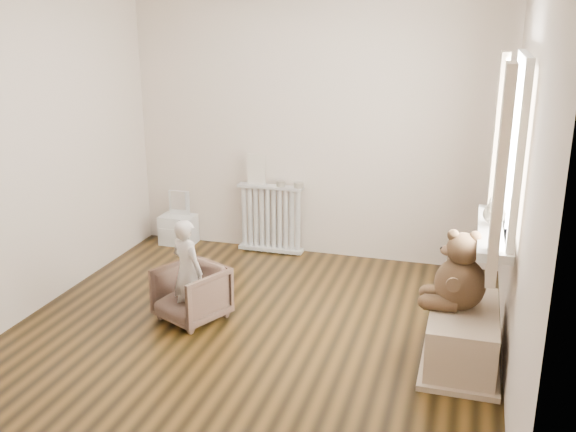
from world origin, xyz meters
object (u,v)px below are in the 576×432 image
(teddy_bear, at_px, (461,269))
(toy_vanity, at_px, (178,218))
(toy_bench, at_px, (462,336))
(armchair, at_px, (191,293))
(child, at_px, (187,271))
(plush_cat, at_px, (495,211))
(radiator, at_px, (271,215))

(teddy_bear, bearing_deg, toy_vanity, 148.21)
(toy_vanity, relative_size, toy_bench, 0.66)
(armchair, xyz_separation_m, child, (0.00, -0.05, 0.21))
(toy_bench, xyz_separation_m, plush_cat, (0.14, 0.34, 0.80))
(child, bearing_deg, radiator, -69.75)
(child, xyz_separation_m, teddy_bear, (2.00, 0.00, 0.24))
(child, height_order, teddy_bear, teddy_bear)
(child, relative_size, plush_cat, 3.28)
(plush_cat, bearing_deg, radiator, 164.61)
(armchair, bearing_deg, radiator, 110.10)
(teddy_bear, bearing_deg, toy_bench, -35.31)
(child, distance_m, teddy_bear, 2.02)
(radiator, xyz_separation_m, teddy_bear, (1.87, -1.64, 0.28))
(toy_vanity, xyz_separation_m, plush_cat, (3.05, -1.30, 0.72))
(teddy_bear, relative_size, plush_cat, 2.16)
(toy_vanity, relative_size, child, 0.68)
(toy_vanity, distance_m, child, 1.84)
(toy_bench, relative_size, plush_cat, 3.38)
(toy_vanity, xyz_separation_m, armchair, (0.87, -1.57, -0.06))
(armchair, height_order, toy_bench, armchair)
(armchair, height_order, child, child)
(radiator, xyz_separation_m, toy_vanity, (-1.00, -0.03, -0.11))
(toy_vanity, distance_m, toy_bench, 3.35)
(toy_vanity, height_order, teddy_bear, teddy_bear)
(child, distance_m, toy_bench, 2.06)
(child, distance_m, plush_cat, 2.28)
(toy_bench, bearing_deg, child, 179.31)
(child, relative_size, toy_bench, 0.97)
(armchair, bearing_deg, plush_cat, 31.94)
(radiator, distance_m, teddy_bear, 2.50)
(armchair, relative_size, child, 0.59)
(child, bearing_deg, toy_vanity, -36.85)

